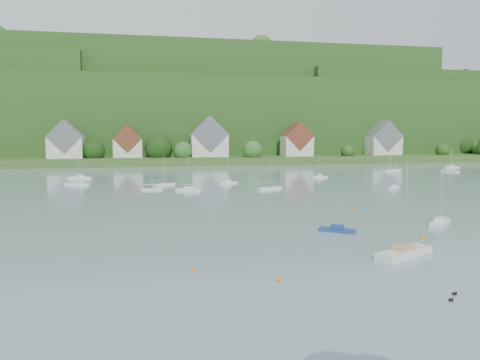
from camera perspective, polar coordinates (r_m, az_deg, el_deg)
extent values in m
cube|color=#2D501E|center=(214.33, -5.62, 2.68)|extent=(600.00, 60.00, 3.00)
cube|color=#1C3F14|center=(288.85, -7.06, 7.14)|extent=(620.00, 160.00, 40.00)
cube|color=#1C3F14|center=(285.05, -4.99, 8.79)|extent=(240.00, 130.00, 60.00)
cube|color=#1C3F14|center=(323.01, 23.07, 6.94)|extent=(200.00, 110.00, 48.00)
sphere|color=black|center=(264.50, 26.13, 3.77)|extent=(10.46, 10.46, 10.46)
sphere|color=#204615|center=(241.70, 24.01, 3.42)|extent=(6.45, 6.45, 6.45)
sphere|color=#286425|center=(197.54, -7.16, 3.61)|extent=(8.19, 8.19, 8.19)
sphere|color=#286425|center=(201.86, -20.12, 3.19)|extent=(6.49, 6.49, 6.49)
sphere|color=#286425|center=(215.86, 7.08, 4.14)|extent=(12.16, 12.16, 12.16)
sphere|color=#286425|center=(197.87, 1.57, 3.71)|extent=(8.73, 8.73, 8.73)
sphere|color=black|center=(200.49, -17.85, 3.51)|extent=(9.32, 9.32, 9.32)
sphere|color=#204615|center=(213.80, 13.31, 3.49)|extent=(6.24, 6.24, 6.24)
sphere|color=black|center=(234.80, 16.84, 3.75)|extent=(8.16, 8.16, 8.16)
sphere|color=#286425|center=(263.42, 27.80, 3.52)|extent=(8.09, 8.09, 8.09)
sphere|color=black|center=(199.56, -10.14, 3.93)|extent=(11.92, 11.92, 11.92)
sphere|color=#204615|center=(286.22, -24.52, 13.07)|extent=(10.29, 10.29, 10.29)
sphere|color=black|center=(271.50, -21.71, 13.49)|extent=(7.18, 7.18, 7.18)
sphere|color=#204615|center=(278.63, 1.56, 15.56)|extent=(12.83, 12.83, 12.83)
sphere|color=#286425|center=(260.18, -15.81, 15.86)|extent=(8.18, 8.18, 8.18)
sphere|color=#204615|center=(297.24, -7.01, 14.90)|extent=(12.73, 12.73, 12.73)
sphere|color=#204615|center=(281.50, 11.13, 15.30)|extent=(11.50, 11.50, 11.50)
sphere|color=#204615|center=(302.79, 4.78, 14.82)|extent=(14.65, 14.65, 14.65)
sphere|color=#286425|center=(255.79, 2.71, 16.40)|extent=(11.95, 11.95, 11.95)
sphere|color=#204615|center=(291.44, 18.39, 14.73)|extent=(9.76, 9.76, 9.76)
sphere|color=#286425|center=(292.31, -16.73, 14.66)|extent=(7.07, 7.07, 7.07)
sphere|color=black|center=(261.05, -7.47, 15.99)|extent=(8.21, 8.21, 8.21)
sphere|color=#286425|center=(284.10, -11.82, 15.23)|extent=(12.24, 12.24, 12.24)
sphere|color=#286425|center=(292.93, 17.09, 14.70)|extent=(9.00, 9.00, 9.00)
sphere|color=#204615|center=(300.41, 13.36, 14.53)|extent=(8.03, 8.03, 8.03)
sphere|color=#286425|center=(336.90, 25.32, 11.16)|extent=(9.52, 9.52, 9.52)
sphere|color=#286425|center=(299.07, 13.18, 12.49)|extent=(14.97, 14.97, 14.97)
sphere|color=black|center=(304.61, 26.37, 11.67)|extent=(7.52, 7.52, 7.52)
sphere|color=#204615|center=(288.50, 9.33, 12.63)|extent=(9.78, 9.78, 9.78)
sphere|color=#204615|center=(304.04, 16.84, 12.18)|extent=(12.02, 12.02, 12.02)
sphere|color=black|center=(296.97, 21.74, 12.16)|extent=(11.57, 11.57, 11.57)
sphere|color=#204615|center=(277.70, 20.51, 12.72)|extent=(12.65, 12.65, 12.65)
sphere|color=#286425|center=(293.12, 23.36, 12.08)|extent=(8.28, 8.28, 8.28)
sphere|color=black|center=(336.76, 23.48, 11.18)|extent=(7.47, 7.47, 7.47)
sphere|color=#286425|center=(288.33, 13.85, 12.54)|extent=(9.48, 9.48, 9.48)
sphere|color=black|center=(354.23, 25.72, 9.85)|extent=(8.43, 8.43, 8.43)
sphere|color=#204615|center=(277.45, -15.37, 11.61)|extent=(12.01, 12.01, 12.01)
sphere|color=black|center=(328.81, 27.47, 10.28)|extent=(13.54, 13.54, 13.54)
sphere|color=black|center=(300.91, 16.85, 11.21)|extent=(15.08, 15.08, 15.08)
sphere|color=#286425|center=(310.45, 13.77, 11.14)|extent=(15.99, 15.99, 15.99)
sphere|color=black|center=(287.28, -7.84, 11.69)|extent=(15.72, 15.72, 15.72)
sphere|color=#286425|center=(395.78, 26.49, 9.47)|extent=(14.17, 14.17, 14.17)
sphere|color=#204615|center=(284.14, -4.79, 11.60)|extent=(10.54, 10.54, 10.54)
cube|color=#BCB7AC|center=(203.20, -20.95, 3.85)|extent=(14.00, 10.00, 9.00)
cube|color=slate|center=(203.12, -20.99, 5.12)|extent=(14.00, 10.40, 14.00)
cube|color=#BCB7AC|center=(202.42, -13.84, 3.92)|extent=(12.00, 9.00, 8.00)
cube|color=brown|center=(202.34, -13.87, 5.05)|extent=(12.00, 9.36, 12.00)
cube|color=#BCB7AC|center=(202.69, -3.91, 4.36)|extent=(16.00, 11.00, 10.00)
cube|color=slate|center=(202.62, -3.92, 5.77)|extent=(16.00, 11.44, 16.00)
cube|color=#BCB7AC|center=(209.49, 7.12, 4.24)|extent=(13.00, 10.00, 9.00)
cube|color=brown|center=(209.42, 7.13, 5.47)|extent=(13.00, 10.40, 13.00)
cube|color=#BCB7AC|center=(231.02, 17.50, 4.16)|extent=(15.00, 10.00, 9.00)
cube|color=slate|center=(230.95, 17.54, 5.27)|extent=(15.00, 10.40, 15.00)
cube|color=navy|center=(62.82, 12.08, -6.17)|extent=(4.67, 3.97, 0.48)
cube|color=navy|center=(62.72, 12.08, -5.73)|extent=(1.92, 1.77, 0.50)
cylinder|color=silver|center=(62.23, 12.14, -3.24)|extent=(0.10, 0.10, 6.02)
cylinder|color=silver|center=(62.76, 11.45, -5.10)|extent=(2.17, 1.65, 0.08)
cube|color=white|center=(52.60, 19.90, -8.59)|extent=(7.77, 5.32, 0.76)
cube|color=tan|center=(52.45, 19.92, -7.92)|extent=(3.05, 2.53, 0.50)
cylinder|color=silver|center=(51.60, 20.09, -3.04)|extent=(0.10, 0.10, 9.52)
cylinder|color=silver|center=(51.37, 19.25, -7.44)|extent=(3.78, 1.95, 0.08)
cube|color=white|center=(72.60, 23.75, -4.88)|extent=(5.32, 5.04, 0.57)
cube|color=white|center=(72.51, 23.77, -4.47)|extent=(2.24, 2.18, 0.50)
cylinder|color=silver|center=(72.02, 23.88, -1.86)|extent=(0.10, 0.10, 7.16)
cylinder|color=silver|center=(71.58, 23.64, -4.06)|extent=(2.39, 2.18, 0.08)
sphere|color=orange|center=(41.88, 4.89, -12.51)|extent=(0.47, 0.47, 0.47)
sphere|color=orange|center=(62.11, 21.90, -6.83)|extent=(0.50, 0.50, 0.50)
sphere|color=orange|center=(81.88, 13.83, -3.59)|extent=(0.49, 0.49, 0.49)
sphere|color=orange|center=(45.02, -5.93, -11.20)|extent=(0.42, 0.42, 0.42)
ellipsoid|color=black|center=(40.65, 24.91, -13.47)|extent=(0.43, 0.28, 0.28)
sphere|color=black|center=(40.71, 25.13, -13.28)|extent=(0.12, 0.12, 0.12)
ellipsoid|color=black|center=(42.24, 25.29, -12.76)|extent=(0.43, 0.28, 0.28)
sphere|color=black|center=(42.30, 25.50, -12.57)|extent=(0.12, 0.12, 0.12)
cube|color=white|center=(193.40, 24.97, 1.47)|extent=(5.74, 1.69, 0.57)
cube|color=white|center=(193.36, 24.98, 1.63)|extent=(2.02, 1.15, 0.50)
cylinder|color=silver|center=(193.18, 25.02, 2.61)|extent=(0.10, 0.10, 7.14)
cylinder|color=silver|center=(192.83, 24.77, 1.82)|extent=(3.14, 0.13, 0.08)
cube|color=white|center=(107.76, 3.74, -1.04)|extent=(6.13, 3.72, 0.59)
cylinder|color=silver|center=(107.35, 3.75, 1.08)|extent=(0.10, 0.10, 7.42)
cylinder|color=silver|center=(107.10, 3.36, -0.43)|extent=(3.06, 1.27, 0.08)
cube|color=white|center=(140.44, -19.35, 0.25)|extent=(6.67, 2.98, 0.65)
cube|color=white|center=(140.38, -19.36, 0.49)|extent=(2.45, 1.66, 0.50)
cylinder|color=silver|center=(140.10, -19.41, 2.03)|extent=(0.10, 0.10, 8.06)
cylinder|color=silver|center=(140.65, -19.74, 0.75)|extent=(3.50, 0.74, 0.08)
cube|color=white|center=(167.18, 18.40, 1.12)|extent=(6.37, 3.29, 0.61)
cylinder|color=silver|center=(166.91, 18.45, 2.54)|extent=(0.10, 0.10, 7.67)
cylinder|color=silver|center=(166.44, 18.19, 1.53)|extent=(3.27, 0.97, 0.08)
cube|color=white|center=(115.44, 18.81, -0.91)|extent=(4.27, 4.21, 0.47)
cube|color=white|center=(115.38, 18.82, -0.67)|extent=(1.82, 1.80, 0.50)
cylinder|color=silver|center=(115.13, 18.86, 0.65)|extent=(0.10, 0.10, 5.86)
cylinder|color=silver|center=(114.64, 18.73, -0.38)|extent=(1.90, 1.86, 0.08)
cube|color=white|center=(107.88, -10.93, -1.16)|extent=(4.76, 1.80, 0.46)
cylinder|color=silver|center=(107.55, -10.96, 0.50)|extent=(0.10, 0.10, 5.81)
cylinder|color=silver|center=(107.83, -11.31, -0.56)|extent=(2.55, 0.36, 0.08)
cube|color=white|center=(117.19, -9.44, -0.56)|extent=(5.58, 4.24, 0.56)
cylinder|color=silver|center=(116.83, -9.47, 1.28)|extent=(0.10, 0.10, 6.98)
cylinder|color=silver|center=(116.61, -9.80, -0.01)|extent=(2.67, 1.66, 0.08)
cube|color=white|center=(120.33, -1.55, -0.33)|extent=(5.32, 2.57, 0.51)
cube|color=white|center=(120.28, -1.55, -0.09)|extent=(1.98, 1.39, 0.50)
cylinder|color=silver|center=(120.01, -1.56, 1.31)|extent=(0.10, 0.10, 6.41)
cylinder|color=silver|center=(119.92, -1.89, 0.20)|extent=(2.76, 0.72, 0.08)
cube|color=white|center=(123.07, -19.70, -0.51)|extent=(6.35, 3.48, 0.61)
cylinder|color=silver|center=(122.70, -19.77, 1.41)|extent=(0.10, 0.10, 7.64)
cylinder|color=silver|center=(123.35, -20.10, 0.06)|extent=(3.23, 1.09, 0.08)
cube|color=white|center=(105.10, -6.42, -1.24)|extent=(6.04, 3.71, 0.59)
cube|color=white|center=(105.03, -6.43, -0.95)|extent=(2.33, 1.83, 0.50)
cylinder|color=silver|center=(104.69, -6.45, 0.91)|extent=(0.10, 0.10, 7.32)
cylinder|color=silver|center=(105.22, -6.89, -0.58)|extent=(3.01, 1.28, 0.08)
cube|color=white|center=(169.33, 18.21, 1.18)|extent=(5.76, 1.84, 0.57)
cylinder|color=silver|center=(169.08, 18.25, 2.48)|extent=(0.10, 0.10, 7.12)
cylinder|color=silver|center=(168.80, 17.98, 1.57)|extent=(3.13, 0.21, 0.08)
cube|color=white|center=(172.16, 24.85, 1.01)|extent=(4.10, 6.16, 0.60)
cylinder|color=silver|center=(171.90, 24.91, 2.36)|extent=(0.10, 0.10, 7.52)
cylinder|color=silver|center=(172.51, 24.60, 1.43)|extent=(1.49, 3.03, 0.08)
cube|color=white|center=(137.53, 9.88, 0.36)|extent=(5.36, 2.30, 0.52)
cube|color=white|center=(137.48, 9.89, 0.57)|extent=(1.96, 1.30, 0.50)
cylinder|color=silver|center=(137.24, 9.91, 1.82)|extent=(0.10, 0.10, 6.48)
cylinder|color=silver|center=(137.03, 9.61, 0.83)|extent=(2.83, 0.55, 0.08)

